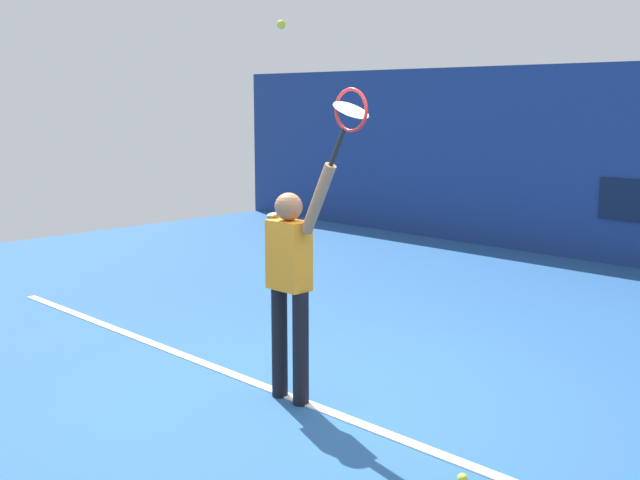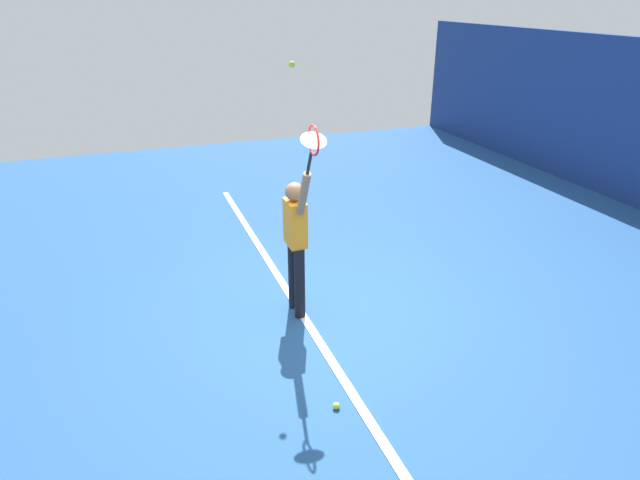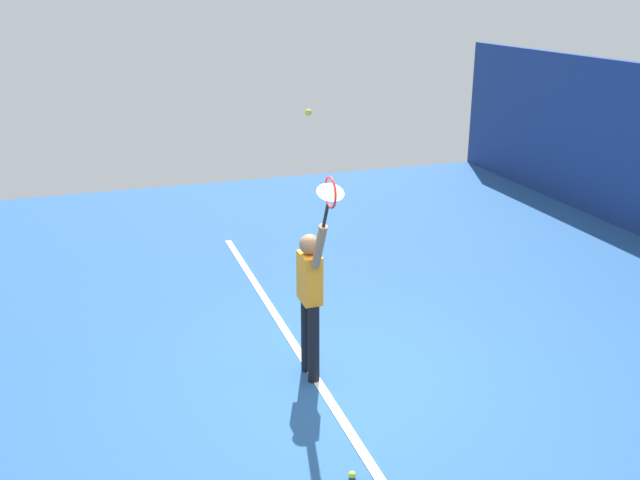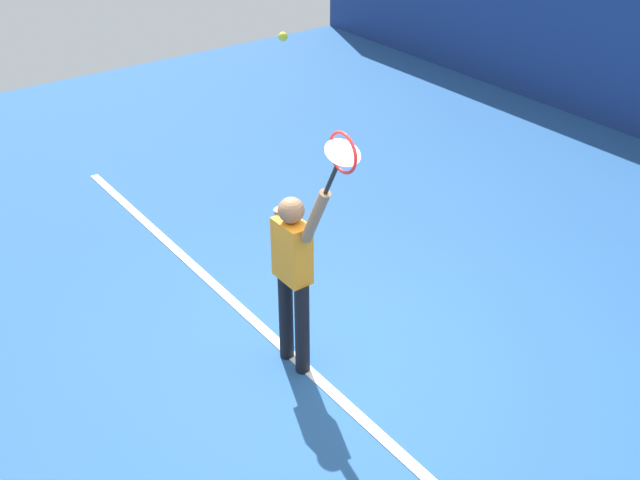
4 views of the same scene
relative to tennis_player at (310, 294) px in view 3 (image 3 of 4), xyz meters
name	(u,v)px [view 3 (image 3 of 4)]	position (x,y,z in m)	size (l,w,h in m)	color
ground_plane	(340,381)	(0.23, 0.27, -1.01)	(18.00, 18.00, 0.00)	#23518C
court_baseline	(320,385)	(0.23, 0.03, -1.00)	(10.00, 0.10, 0.01)	white
tennis_player	(310,294)	(0.00, 0.00, 0.00)	(0.74, 0.31, 1.95)	black
tennis_racket	(330,195)	(0.63, 0.00, 1.29)	(0.42, 0.27, 0.62)	black
tennis_ball	(308,112)	(-0.11, 0.02, 1.95)	(0.07, 0.07, 0.07)	#CCE033
spare_ball	(352,475)	(1.82, -0.20, -0.98)	(0.07, 0.07, 0.07)	#CCE033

